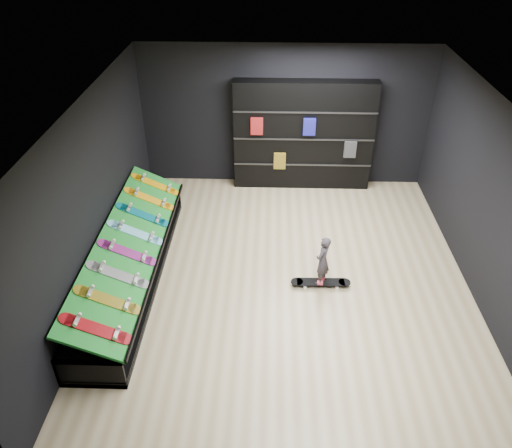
{
  "coord_description": "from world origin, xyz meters",
  "views": [
    {
      "loc": [
        -0.28,
        -6.4,
        5.41
      ],
      "look_at": [
        -0.5,
        0.2,
        1.0
      ],
      "focal_mm": 35.0,
      "sensor_mm": 36.0,
      "label": 1
    }
  ],
  "objects_px": {
    "display_rack": "(132,266)",
    "back_shelving": "(303,136)",
    "child": "(322,269)",
    "floor_skateboard": "(321,284)"
  },
  "relations": [
    {
      "from": "display_rack",
      "to": "floor_skateboard",
      "type": "relative_size",
      "value": 4.59
    },
    {
      "from": "display_rack",
      "to": "floor_skateboard",
      "type": "bearing_deg",
      "value": -1.82
    },
    {
      "from": "display_rack",
      "to": "back_shelving",
      "type": "height_order",
      "value": "back_shelving"
    },
    {
      "from": "back_shelving",
      "to": "floor_skateboard",
      "type": "xyz_separation_m",
      "value": [
        0.19,
        -3.42,
        -1.12
      ]
    },
    {
      "from": "display_rack",
      "to": "child",
      "type": "height_order",
      "value": "child"
    },
    {
      "from": "child",
      "to": "back_shelving",
      "type": "bearing_deg",
      "value": -148.09
    },
    {
      "from": "child",
      "to": "display_rack",
      "type": "bearing_deg",
      "value": -63.01
    },
    {
      "from": "display_rack",
      "to": "back_shelving",
      "type": "relative_size",
      "value": 1.55
    },
    {
      "from": "floor_skateboard",
      "to": "child",
      "type": "height_order",
      "value": "child"
    },
    {
      "from": "display_rack",
      "to": "back_shelving",
      "type": "distance_m",
      "value": 4.53
    }
  ]
}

